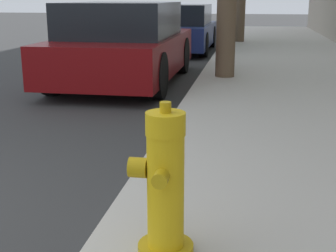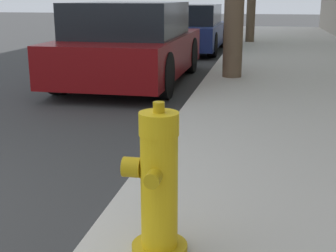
{
  "view_description": "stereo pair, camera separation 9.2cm",
  "coord_description": "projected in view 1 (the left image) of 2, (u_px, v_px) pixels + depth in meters",
  "views": [
    {
      "loc": [
        2.5,
        -1.97,
        1.45
      ],
      "look_at": [
        1.91,
        1.41,
        0.5
      ],
      "focal_mm": 50.0,
      "sensor_mm": 36.0,
      "label": 1
    },
    {
      "loc": [
        2.59,
        -1.95,
        1.45
      ],
      "look_at": [
        1.91,
        1.41,
        0.5
      ],
      "focal_mm": 50.0,
      "sensor_mm": 36.0,
      "label": 2
    }
  ],
  "objects": [
    {
      "name": "parked_car_near",
      "position": [
        124.0,
        45.0,
        7.95
      ],
      "size": [
        1.84,
        3.98,
        1.36
      ],
      "color": "maroon",
      "rests_on": "ground_plane"
    },
    {
      "name": "fire_hydrant",
      "position": [
        165.0,
        186.0,
        2.39
      ],
      "size": [
        0.34,
        0.35,
        0.81
      ],
      "color": "#C39C11",
      "rests_on": "sidewalk_slab"
    },
    {
      "name": "parked_car_mid",
      "position": [
        178.0,
        29.0,
        12.64
      ],
      "size": [
        1.81,
        3.83,
        1.25
      ],
      "color": "navy",
      "rests_on": "ground_plane"
    }
  ]
}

